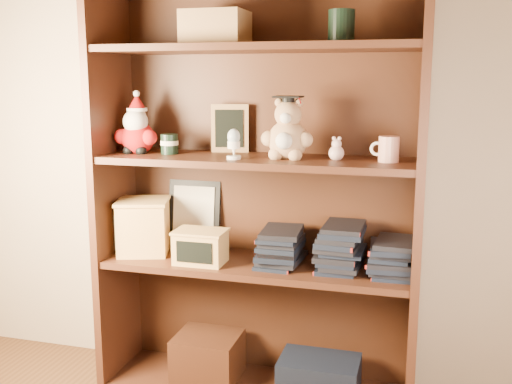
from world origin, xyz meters
TOP-DOWN VIEW (x-y plane):
  - bookcase at (0.13, 1.36)m, footprint 1.20×0.35m
  - shelf_lower at (0.13, 1.30)m, footprint 1.14×0.33m
  - shelf_upper at (0.13, 1.30)m, footprint 1.14×0.33m
  - santa_plush at (-0.34, 1.30)m, footprint 0.17×0.13m
  - teachers_tin at (-0.21, 1.30)m, footprint 0.07×0.07m
  - chalkboard_plaque at (-0.00, 1.42)m, footprint 0.14×0.09m
  - egg_cup at (0.07, 1.23)m, footprint 0.05×0.05m
  - grad_teddy_bear at (0.25, 1.30)m, footprint 0.19×0.16m
  - pink_figurine at (0.43, 1.30)m, footprint 0.05×0.05m
  - teacher_mug at (0.60, 1.30)m, footprint 0.10×0.07m
  - certificate_frame at (-0.17, 1.44)m, footprint 0.22×0.06m
  - treats_box at (-0.33, 1.30)m, footprint 0.25×0.25m
  - pencils_box at (-0.07, 1.24)m, footprint 0.19×0.14m
  - book_stack_left at (0.23, 1.30)m, footprint 0.14×0.20m
  - book_stack_mid at (0.45, 1.30)m, footprint 0.14×0.20m
  - book_stack_right at (0.63, 1.30)m, footprint 0.14×0.20m

SIDE VIEW (x-z plane):
  - shelf_lower at x=0.13m, z-range 0.53..0.55m
  - book_stack_left at x=0.23m, z-range 0.55..0.68m
  - book_stack_right at x=0.63m, z-range 0.55..0.68m
  - pencils_box at x=-0.07m, z-range 0.55..0.68m
  - book_stack_mid at x=0.45m, z-range 0.55..0.71m
  - treats_box at x=-0.33m, z-range 0.55..0.77m
  - certificate_frame at x=-0.17m, z-range 0.55..0.82m
  - bookcase at x=0.13m, z-range -0.02..1.58m
  - shelf_upper at x=0.13m, z-range 0.93..0.95m
  - pink_figurine at x=0.43m, z-range 0.94..1.03m
  - teachers_tin at x=-0.21m, z-range 0.95..1.03m
  - teacher_mug at x=0.60m, z-range 0.95..1.04m
  - egg_cup at x=0.07m, z-range 0.95..1.06m
  - grad_teddy_bear at x=0.25m, z-range 0.92..1.15m
  - santa_plush at x=-0.34m, z-range 0.92..1.16m
  - chalkboard_plaque at x=0.00m, z-range 0.95..1.13m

